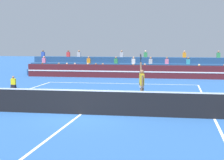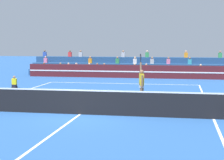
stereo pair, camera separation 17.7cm
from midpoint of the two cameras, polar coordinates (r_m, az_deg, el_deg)
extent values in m
plane|color=#285699|center=(15.97, -5.11, -5.25)|extent=(120.00, 120.00, 0.00)
cube|color=white|center=(27.52, 1.29, -0.54)|extent=(11.00, 0.10, 0.01)
cube|color=white|center=(15.51, 15.03, -5.75)|extent=(0.10, 23.80, 0.01)
cube|color=white|center=(22.16, -0.82, -2.10)|extent=(8.25, 0.10, 0.01)
cube|color=white|center=(15.97, -5.11, -5.24)|extent=(0.10, 12.85, 0.01)
cube|color=black|center=(15.89, -5.12, -3.48)|extent=(11.90, 0.02, 1.00)
cube|color=white|center=(15.81, -5.14, -1.58)|extent=(11.90, 0.04, 0.06)
cube|color=#51191E|center=(31.78, 2.47, 1.30)|extent=(18.00, 0.24, 1.10)
cube|color=white|center=(31.65, 2.44, 1.28)|extent=(18.00, 0.02, 0.10)
cube|color=navy|center=(33.07, 2.75, 1.00)|extent=(19.05, 0.95, 0.55)
cube|color=purple|center=(33.86, -5.83, 1.93)|extent=(0.32, 0.22, 0.44)
sphere|color=beige|center=(33.84, -5.84, 2.47)|extent=(0.18, 0.18, 0.18)
cube|color=yellow|center=(32.65, 12.98, 1.67)|extent=(0.32, 0.22, 0.44)
sphere|color=beige|center=(32.63, 12.99, 2.23)|extent=(0.18, 0.18, 0.18)
cube|color=teal|center=(34.29, -8.24, 1.95)|extent=(0.32, 0.22, 0.44)
sphere|color=#9E7051|center=(34.27, -8.25, 2.48)|extent=(0.18, 0.18, 0.18)
cube|color=#B2B2B7|center=(32.83, 3.10, 1.83)|extent=(0.32, 0.22, 0.44)
sphere|color=tan|center=(32.81, 3.11, 2.39)|extent=(0.18, 0.18, 0.18)
cube|color=#B2B2B7|center=(32.83, 16.57, 1.60)|extent=(0.32, 0.22, 0.44)
sphere|color=#9E7051|center=(32.81, 16.59, 2.15)|extent=(0.18, 0.18, 0.18)
cube|color=orange|center=(34.81, -10.68, 1.97)|extent=(0.32, 0.22, 0.44)
sphere|color=brown|center=(34.79, -10.69, 2.49)|extent=(0.18, 0.18, 0.18)
cube|color=orange|center=(32.73, 4.87, 1.81)|extent=(0.32, 0.22, 0.44)
sphere|color=tan|center=(32.71, 4.88, 2.36)|extent=(0.18, 0.18, 0.18)
cube|color=pink|center=(33.56, -3.85, 1.91)|extent=(0.32, 0.22, 0.44)
sphere|color=beige|center=(33.54, -3.85, 2.46)|extent=(0.18, 0.18, 0.18)
cube|color=pink|center=(33.39, -2.63, 1.90)|extent=(0.32, 0.22, 0.44)
sphere|color=brown|center=(33.37, -2.63, 2.45)|extent=(0.18, 0.18, 0.18)
cube|color=purple|center=(33.26, -1.55, 1.89)|extent=(0.32, 0.22, 0.44)
sphere|color=#9E7051|center=(33.24, -1.55, 2.44)|extent=(0.18, 0.18, 0.18)
cube|color=red|center=(34.07, -7.02, 1.94)|extent=(0.32, 0.22, 0.44)
sphere|color=beige|center=(34.05, -7.02, 2.48)|extent=(0.18, 0.18, 0.18)
cube|color=navy|center=(33.98, 2.95, 1.60)|extent=(19.05, 0.95, 1.10)
cube|color=pink|center=(35.74, -10.47, 2.95)|extent=(0.32, 0.22, 0.44)
sphere|color=tan|center=(35.72, -10.47, 3.47)|extent=(0.18, 0.18, 0.18)
cube|color=orange|center=(34.48, -3.72, 2.94)|extent=(0.32, 0.22, 0.44)
sphere|color=#9E7051|center=(34.46, -3.72, 3.47)|extent=(0.18, 0.18, 0.18)
cube|color=#B2B2B7|center=(33.61, 5.75, 2.84)|extent=(0.32, 0.22, 0.44)
sphere|color=#9E7051|center=(33.59, 5.76, 3.39)|extent=(0.18, 0.18, 0.18)
cube|color=#338C4C|center=(33.97, 0.45, 2.90)|extent=(0.32, 0.22, 0.44)
sphere|color=#9E7051|center=(33.96, 0.45, 3.44)|extent=(0.18, 0.18, 0.18)
cube|color=teal|center=(33.53, 11.38, 2.75)|extent=(0.32, 0.22, 0.44)
sphere|color=brown|center=(33.52, 11.39, 3.30)|extent=(0.18, 0.18, 0.18)
cube|color=silver|center=(33.75, 3.14, 2.88)|extent=(0.32, 0.22, 0.44)
sphere|color=tan|center=(33.73, 3.15, 3.42)|extent=(0.18, 0.18, 0.18)
cube|color=pink|center=(33.53, 8.21, 2.81)|extent=(0.32, 0.22, 0.44)
sphere|color=brown|center=(33.52, 8.22, 3.35)|extent=(0.18, 0.18, 0.18)
cube|color=navy|center=(34.91, 3.14, 2.16)|extent=(19.05, 0.95, 1.65)
cube|color=#B2B2B7|center=(35.66, -5.20, 3.90)|extent=(0.32, 0.22, 0.44)
sphere|color=#9E7051|center=(35.65, -5.20, 4.42)|extent=(0.18, 0.18, 0.18)
cube|color=red|center=(35.95, -6.82, 3.90)|extent=(0.32, 0.22, 0.44)
sphere|color=brown|center=(35.94, -6.83, 4.41)|extent=(0.18, 0.18, 0.18)
cube|color=#338C4C|center=(34.57, 4.99, 3.85)|extent=(0.32, 0.22, 0.44)
sphere|color=beige|center=(34.56, 4.99, 4.38)|extent=(0.18, 0.18, 0.18)
cube|color=#B2B2B7|center=(34.83, 1.34, 3.88)|extent=(0.32, 0.22, 0.44)
sphere|color=#9E7051|center=(34.82, 1.34, 4.41)|extent=(0.18, 0.18, 0.18)
cube|color=#2D4CA5|center=(36.76, -10.61, 3.89)|extent=(0.32, 0.22, 0.44)
sphere|color=brown|center=(36.75, -10.62, 4.38)|extent=(0.18, 0.18, 0.18)
cube|color=#338C4C|center=(34.63, 15.76, 3.65)|extent=(0.32, 0.22, 0.44)
sphere|color=#9E7051|center=(34.62, 15.78, 4.18)|extent=(0.18, 0.18, 0.18)
cube|color=orange|center=(34.45, 10.82, 3.76)|extent=(0.32, 0.22, 0.44)
sphere|color=tan|center=(34.44, 10.83, 4.29)|extent=(0.18, 0.18, 0.18)
cube|color=black|center=(25.40, -14.97, -1.15)|extent=(0.28, 0.36, 0.12)
cube|color=black|center=(25.38, -14.98, -0.88)|extent=(0.28, 0.24, 0.18)
cube|color=yellow|center=(25.35, -15.00, -0.23)|extent=(0.30, 0.18, 0.40)
sphere|color=#9E7051|center=(25.33, -15.02, 0.42)|extent=(0.17, 0.17, 0.17)
cylinder|color=brown|center=(18.27, 4.24, -2.41)|extent=(0.14, 0.14, 0.90)
cylinder|color=brown|center=(18.50, 4.39, -2.31)|extent=(0.14, 0.14, 0.90)
cube|color=white|center=(18.31, 4.27, -0.84)|extent=(0.27, 0.36, 0.20)
cube|color=yellow|center=(18.27, 4.28, 0.09)|extent=(0.28, 0.40, 0.56)
sphere|color=brown|center=(18.24, 4.29, 1.22)|extent=(0.22, 0.22, 0.22)
cube|color=white|center=(18.33, 4.11, -3.66)|extent=(0.28, 0.18, 0.09)
cube|color=white|center=(18.55, 4.25, -3.55)|extent=(0.28, 0.18, 0.09)
cylinder|color=brown|center=(18.04, 4.39, -0.18)|extent=(0.09, 0.09, 0.56)
cylinder|color=brown|center=(18.50, 4.16, 1.76)|extent=(0.14, 0.21, 0.61)
cylinder|color=black|center=(18.55, 4.14, 2.99)|extent=(0.05, 0.08, 0.22)
torus|color=black|center=(18.57, 4.13, 3.54)|extent=(0.12, 0.36, 0.36)
sphere|color=#C6DB33|center=(19.91, -8.84, -2.99)|extent=(0.07, 0.07, 0.07)
camera|label=1|loc=(0.09, -90.26, -0.03)|focal=60.00mm
camera|label=2|loc=(0.09, 89.74, 0.03)|focal=60.00mm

